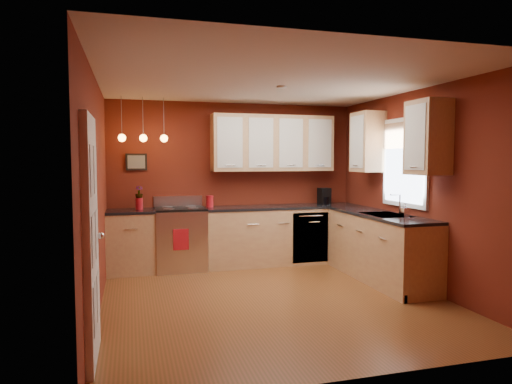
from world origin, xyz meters
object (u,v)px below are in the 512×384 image
object	(u,v)px
sink	(386,216)
red_canister	(210,201)
coffee_maker	(324,197)
soap_pump	(405,210)
gas_range	(180,238)

from	to	relation	value
sink	red_canister	distance (m)	2.67
red_canister	coffee_maker	distance (m)	1.96
sink	soap_pump	bearing A→B (deg)	-74.42
red_canister	soap_pump	size ratio (longest dim) A/B	0.98
sink	red_canister	xyz separation A→B (m)	(-2.15, 1.58, 0.12)
gas_range	red_canister	distance (m)	0.73
gas_range	coffee_maker	xyz separation A→B (m)	(2.43, 0.10, 0.58)
gas_range	soap_pump	world-z (taller)	soap_pump
red_canister	sink	bearing A→B (deg)	-36.27
gas_range	sink	bearing A→B (deg)	-29.78
red_canister	gas_range	bearing A→B (deg)	-170.52
sink	coffee_maker	bearing A→B (deg)	97.03
gas_range	coffee_maker	world-z (taller)	coffee_maker
gas_range	soap_pump	size ratio (longest dim) A/B	5.96
gas_range	sink	distance (m)	3.05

